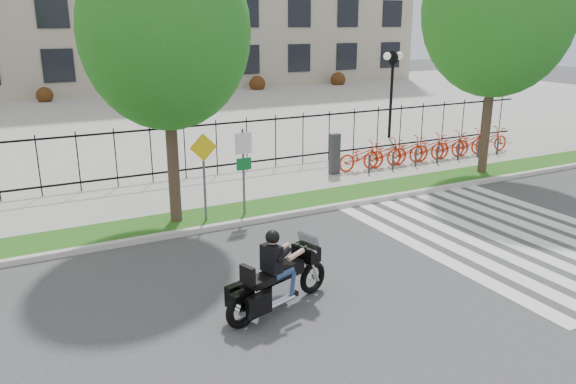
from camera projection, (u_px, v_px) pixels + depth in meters
name	position (u px, v px, depth m)	size (l,w,h in m)	color
ground	(359.00, 271.00, 12.97)	(120.00, 120.00, 0.00)	#3C3C3F
curb	(280.00, 216.00, 16.43)	(60.00, 0.20, 0.15)	#B6B3AB
grass_verge	(267.00, 208.00, 17.15)	(60.00, 1.50, 0.15)	#1D4912
sidewalk	(236.00, 188.00, 19.27)	(60.00, 3.50, 0.15)	gray
plaza	(126.00, 116.00, 34.17)	(80.00, 34.00, 0.10)	gray
crosswalk_stripes	(508.00, 236.00, 15.10)	(5.70, 8.00, 0.01)	silver
iron_fence	(217.00, 147.00, 20.44)	(30.00, 0.06, 2.00)	black
lamp_post_right	(392.00, 73.00, 26.65)	(1.06, 0.70, 4.25)	black
street_tree_1	(165.00, 32.00, 14.38)	(4.43, 4.43, 7.70)	#37271E
street_tree_2	(498.00, 10.00, 19.41)	(5.25, 5.25, 8.81)	#37271E
bike_share_station	(428.00, 148.00, 22.54)	(8.99, 0.89, 1.50)	#2D2D33
sign_pole_regulatory	(244.00, 161.00, 15.95)	(0.50, 0.09, 2.50)	#59595B
sign_pole_warning	(204.00, 165.00, 15.43)	(0.78, 0.09, 2.49)	#59595B
motorcycle_rider	(278.00, 277.00, 11.06)	(2.60, 1.25, 2.07)	black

